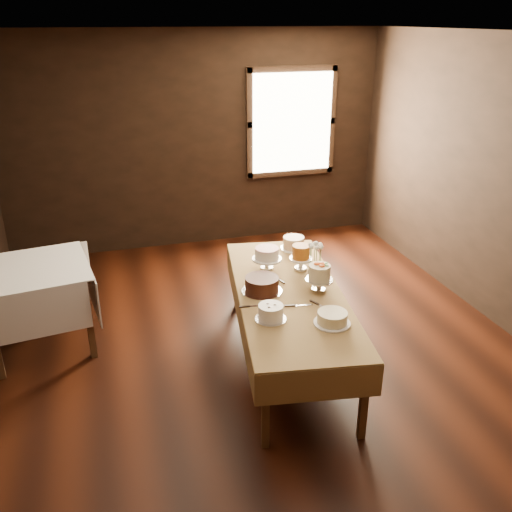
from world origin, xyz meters
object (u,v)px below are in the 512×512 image
Objects in this scene: cake_flowers at (319,279)px; cake_swirl at (271,313)px; cake_server_c at (274,277)px; side_table at (34,278)px; cake_speckled at (294,243)px; cake_lattice at (267,259)px; cake_server_e at (259,306)px; cake_chocolate at (262,285)px; flower_vase at (315,271)px; cake_caramel at (301,258)px; cake_cream at (332,318)px; cake_server_b at (325,308)px; display_table at (289,297)px; cake_server_a at (304,305)px.

cake_swirl is (-0.56, -0.37, -0.05)m from cake_flowers.
side_table is at bearing 57.92° from cake_server_c.
cake_lattice reaches higher than cake_speckled.
side_table reaches higher than cake_server_e.
cake_chocolate is 2.70× the size of flower_vase.
cake_chocolate is at bearing -144.48° from cake_caramel.
cake_chocolate reaches higher than cake_cream.
flower_vase is at bearing 14.64° from cake_chocolate.
cake_caramel is 1.03m from cake_cream.
cake_speckled is 0.56m from cake_lattice.
side_table is 4.00× the size of cake_swirl.
cake_server_e is (-0.28, -0.69, -0.09)m from cake_lattice.
cake_speckled reaches higher than side_table.
cake_lattice is 0.96m from cake_swirl.
flower_vase is (0.06, 0.25, -0.04)m from cake_flowers.
cake_caramel is at bearing -102.00° from cake_speckled.
cake_server_c is (-0.22, 0.67, 0.00)m from cake_server_b.
display_table is 10.06× the size of cake_server_b.
cake_swirl is 0.48m from cake_cream.
display_table is at bearing -111.82° from cake_speckled.
display_table is 2.20× the size of side_table.
cake_lattice is 0.48m from flower_vase.
cake_server_b is (2.35, -1.26, -0.01)m from side_table.
cake_server_a is at bearing -108.07° from cake_caramel.
cake_server_e is at bearing -112.28° from cake_lattice.
cake_server_b and cake_server_c have the same top height.
flower_vase is (0.06, -0.20, -0.04)m from cake_caramel.
flower_vase is (0.62, 0.62, 0.00)m from cake_swirl.
cake_speckled is 1.00× the size of cake_swirl.
cake_server_b is 0.59m from flower_vase.
cake_server_c is (-0.07, 0.58, 0.00)m from cake_server_a.
cake_speckled is at bearing -51.02° from cake_server_c.
cake_server_a is 0.37m from cake_server_e.
display_table is 10.06× the size of cake_server_e.
cake_swirl is 0.83× the size of cake_cream.
cake_chocolate is at bearing 118.86° from cake_cream.
cake_server_b is at bearing -28.14° from side_table.
side_table is 4.58× the size of cake_server_b.
cake_cream is 1.37× the size of cake_server_e.
cake_caramel is 0.22m from flower_vase.
display_table is 0.39m from flower_vase.
cake_caramel is at bearing 81.04° from cake_server_a.
cake_swirl is 0.88m from flower_vase.
cake_server_e is at bearing -30.23° from side_table.
cake_speckled is 0.83× the size of cake_cream.
cake_lattice is 0.32m from cake_caramel.
cake_lattice reaches higher than cake_server_e.
side_table is 2.15m from cake_lattice.
cake_swirl is 1.14× the size of cake_server_b.
display_table is 7.33× the size of cake_cream.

